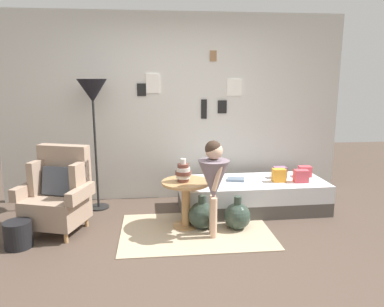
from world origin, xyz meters
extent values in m
plane|color=#4C3D33|center=(0.00, 0.00, 0.00)|extent=(12.00, 12.00, 0.00)
cube|color=beige|center=(0.00, 1.95, 1.30)|extent=(4.80, 0.10, 2.60)
cube|color=olive|center=(0.54, 1.90, 2.02)|extent=(0.09, 0.02, 0.14)
cube|color=beige|center=(0.54, 1.89, 2.02)|extent=(0.07, 0.01, 0.11)
cube|color=black|center=(0.42, 1.90, 1.29)|extent=(0.08, 0.02, 0.27)
cube|color=gray|center=(0.42, 1.89, 1.29)|extent=(0.06, 0.01, 0.21)
cube|color=black|center=(-0.45, 1.90, 1.56)|extent=(0.12, 0.02, 0.17)
cube|color=#B5B5B1|center=(-0.45, 1.89, 1.56)|extent=(0.09, 0.01, 0.13)
cube|color=white|center=(-0.29, 1.90, 1.65)|extent=(0.18, 0.02, 0.26)
cube|color=#B2B2AA|center=(-0.29, 1.89, 1.65)|extent=(0.14, 0.01, 0.20)
cube|color=black|center=(0.68, 1.90, 1.32)|extent=(0.13, 0.02, 0.18)
cube|color=silver|center=(0.68, 1.89, 1.32)|extent=(0.10, 0.01, 0.14)
cube|color=white|center=(0.85, 1.90, 1.59)|extent=(0.21, 0.02, 0.23)
cube|color=gray|center=(0.85, 1.89, 1.59)|extent=(0.16, 0.01, 0.18)
cube|color=tan|center=(0.16, 0.64, 0.01)|extent=(1.70, 1.15, 0.01)
cylinder|color=tan|center=(-1.71, 0.65, 0.06)|extent=(0.04, 0.04, 0.12)
cylinder|color=tan|center=(-1.25, 0.50, 0.06)|extent=(0.04, 0.04, 0.12)
cylinder|color=tan|center=(-1.57, 1.08, 0.06)|extent=(0.04, 0.04, 0.12)
cylinder|color=tan|center=(-1.11, 0.93, 0.06)|extent=(0.04, 0.04, 0.12)
cube|color=gray|center=(-1.41, 0.79, 0.27)|extent=(0.74, 0.72, 0.30)
cube|color=gray|center=(-1.34, 1.01, 0.70)|extent=(0.61, 0.32, 0.55)
cube|color=gray|center=(-1.62, 0.97, 0.61)|extent=(0.17, 0.32, 0.39)
cube|color=gray|center=(-1.13, 0.80, 0.61)|extent=(0.17, 0.32, 0.39)
cube|color=gray|center=(-1.73, 0.88, 0.49)|extent=(0.24, 0.51, 0.14)
cube|color=gray|center=(-1.10, 0.67, 0.49)|extent=(0.24, 0.51, 0.14)
cube|color=#474C56|center=(-1.38, 0.88, 0.58)|extent=(0.39, 0.27, 0.33)
cube|color=#4C4742|center=(0.98, 1.27, 0.09)|extent=(1.91, 0.84, 0.18)
cube|color=silver|center=(0.98, 1.27, 0.29)|extent=(1.91, 0.84, 0.22)
cube|color=#D64C56|center=(1.75, 1.40, 0.47)|extent=(0.18, 0.14, 0.14)
cube|color=#D64C56|center=(1.59, 1.14, 0.48)|extent=(0.19, 0.14, 0.16)
cube|color=gray|center=(1.39, 1.39, 0.47)|extent=(0.17, 0.13, 0.15)
cube|color=orange|center=(1.31, 1.19, 0.48)|extent=(0.17, 0.13, 0.17)
cylinder|color=tan|center=(0.06, 0.79, 0.01)|extent=(0.31, 0.31, 0.02)
cylinder|color=tan|center=(0.06, 0.79, 0.27)|extent=(0.10, 0.10, 0.51)
cylinder|color=tan|center=(0.06, 0.79, 0.54)|extent=(0.56, 0.56, 0.03)
cylinder|color=brown|center=(0.03, 0.78, 0.58)|extent=(0.13, 0.13, 0.04)
cylinder|color=silver|center=(0.03, 0.78, 0.62)|extent=(0.16, 0.16, 0.04)
cylinder|color=brown|center=(0.03, 0.78, 0.66)|extent=(0.18, 0.18, 0.04)
cylinder|color=silver|center=(0.03, 0.78, 0.70)|extent=(0.16, 0.16, 0.04)
cylinder|color=brown|center=(0.03, 0.78, 0.75)|extent=(0.13, 0.13, 0.04)
cylinder|color=silver|center=(0.03, 0.78, 0.80)|extent=(0.06, 0.06, 0.06)
cylinder|color=black|center=(-1.06, 1.55, 0.01)|extent=(0.28, 0.28, 0.02)
cylinder|color=black|center=(-1.06, 1.55, 0.83)|extent=(0.03, 0.03, 1.62)
cone|color=black|center=(-1.06, 1.55, 1.56)|extent=(0.38, 0.38, 0.29)
cylinder|color=#D8AD8E|center=(0.34, 0.45, 0.23)|extent=(0.07, 0.07, 0.46)
cylinder|color=#D8AD8E|center=(0.34, 0.55, 0.23)|extent=(0.07, 0.07, 0.46)
cone|color=slate|center=(0.34, 0.50, 0.65)|extent=(0.34, 0.34, 0.44)
cylinder|color=slate|center=(0.34, 0.50, 0.79)|extent=(0.17, 0.17, 0.17)
cylinder|color=#D8AD8E|center=(0.36, 0.38, 0.71)|extent=(0.12, 0.05, 0.29)
cylinder|color=#D8AD8E|center=(0.36, 0.62, 0.71)|extent=(0.12, 0.05, 0.29)
sphere|color=#D8AD8E|center=(0.34, 0.50, 0.97)|extent=(0.19, 0.19, 0.19)
sphere|color=#38281E|center=(0.33, 0.50, 0.99)|extent=(0.18, 0.18, 0.18)
cube|color=slate|center=(0.77, 1.30, 0.42)|extent=(0.25, 0.21, 0.03)
sphere|color=#2D3D33|center=(0.24, 0.73, 0.16)|extent=(0.32, 0.32, 0.32)
cylinder|color=#2D3D33|center=(0.24, 0.73, 0.36)|extent=(0.09, 0.09, 0.09)
sphere|color=#2D3D33|center=(0.65, 0.67, 0.15)|extent=(0.31, 0.31, 0.31)
cylinder|color=#2D3D33|center=(0.65, 0.67, 0.35)|extent=(0.09, 0.09, 0.09)
cylinder|color=black|center=(-1.71, 0.45, 0.14)|extent=(0.28, 0.28, 0.28)
camera|label=1|loc=(-0.30, -3.25, 1.74)|focal=34.25mm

